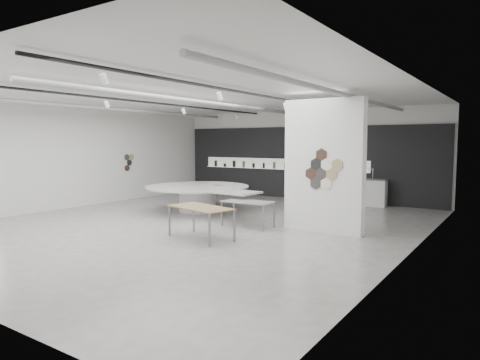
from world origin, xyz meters
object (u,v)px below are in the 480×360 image
Objects in this scene: display_island at (199,195)px; sample_table_stone at (248,203)px; sample_table_wood at (201,209)px; kitchen_counter at (363,192)px; partition_column at (324,166)px.

display_island is 3.21× the size of sample_table_stone.
kitchen_counter is (1.56, 8.04, -0.24)m from sample_table_wood.
kitchen_counter is at bearing 77.00° from sample_table_stone.
partition_column is 2.44× the size of sample_table_stone.
display_island is 6.42m from kitchen_counter.
sample_table_stone is (0.16, 1.95, -0.08)m from sample_table_wood.
partition_column is 0.76× the size of display_island.
sample_table_wood is 1.96m from sample_table_stone.
kitchen_counter is at bearing 78.98° from sample_table_wood.
display_island is at bearing 155.54° from sample_table_stone.
sample_table_wood is at bearing -131.71° from partition_column.
partition_column is 5.71m from kitchen_counter.
display_island reaches higher than sample_table_stone.
kitchen_counter is (-0.68, 5.52, -1.28)m from partition_column.
partition_column reaches higher than sample_table_stone.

